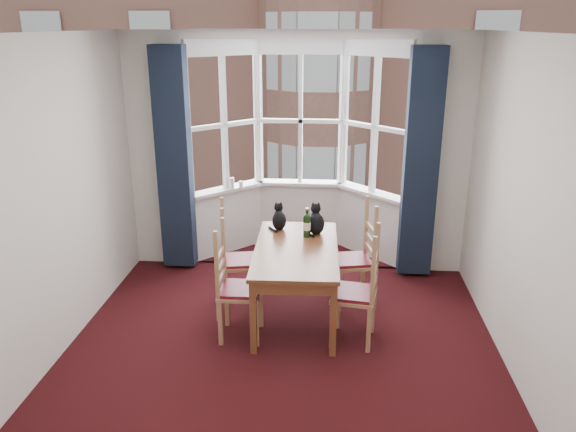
# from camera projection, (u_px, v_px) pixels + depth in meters

# --- Properties ---
(floor) EXTENTS (4.50, 4.50, 0.00)m
(floor) POSITION_uv_depth(u_px,v_px,m) (279.00, 367.00, 4.93)
(floor) COLOR black
(floor) RESTS_ON ground
(ceiling) EXTENTS (4.50, 4.50, 0.00)m
(ceiling) POSITION_uv_depth(u_px,v_px,m) (277.00, 33.00, 4.02)
(ceiling) COLOR white
(ceiling) RESTS_ON floor
(wall_left) EXTENTS (0.00, 4.50, 4.50)m
(wall_left) POSITION_uv_depth(u_px,v_px,m) (37.00, 211.00, 4.63)
(wall_left) COLOR silver
(wall_left) RESTS_ON floor
(wall_right) EXTENTS (0.00, 4.50, 4.50)m
(wall_right) POSITION_uv_depth(u_px,v_px,m) (536.00, 224.00, 4.32)
(wall_right) COLOR silver
(wall_right) RESTS_ON floor
(wall_near) EXTENTS (4.00, 0.00, 4.00)m
(wall_near) POSITION_uv_depth(u_px,v_px,m) (226.00, 392.00, 2.35)
(wall_near) COLOR silver
(wall_near) RESTS_ON floor
(wall_back_pier_left) EXTENTS (0.70, 0.12, 2.80)m
(wall_back_pier_left) POSITION_uv_depth(u_px,v_px,m) (159.00, 152.00, 6.72)
(wall_back_pier_left) COLOR silver
(wall_back_pier_left) RESTS_ON floor
(wall_back_pier_right) EXTENTS (0.70, 0.12, 2.80)m
(wall_back_pier_right) POSITION_uv_depth(u_px,v_px,m) (439.00, 157.00, 6.47)
(wall_back_pier_right) COLOR silver
(wall_back_pier_right) RESTS_ON floor
(bay_window) EXTENTS (2.76, 0.94, 2.80)m
(bay_window) POSITION_uv_depth(u_px,v_px,m) (299.00, 146.00, 7.07)
(bay_window) COLOR white
(bay_window) RESTS_ON floor
(curtain_left) EXTENTS (0.38, 0.22, 2.60)m
(curtain_left) POSITION_uv_depth(u_px,v_px,m) (174.00, 160.00, 6.55)
(curtain_left) COLOR #161F31
(curtain_left) RESTS_ON floor
(curtain_right) EXTENTS (0.38, 0.22, 2.60)m
(curtain_right) POSITION_uv_depth(u_px,v_px,m) (421.00, 165.00, 6.33)
(curtain_right) COLOR #161F31
(curtain_right) RESTS_ON floor
(dining_table) EXTENTS (0.86, 1.55, 0.76)m
(dining_table) POSITION_uv_depth(u_px,v_px,m) (296.00, 256.00, 5.59)
(dining_table) COLOR brown
(dining_table) RESTS_ON floor
(chair_left_near) EXTENTS (0.41, 0.43, 0.92)m
(chair_left_near) POSITION_uv_depth(u_px,v_px,m) (231.00, 291.00, 5.30)
(chair_left_near) COLOR #AA7C52
(chair_left_near) RESTS_ON floor
(chair_left_far) EXTENTS (0.47, 0.49, 0.92)m
(chair_left_far) POSITION_uv_depth(u_px,v_px,m) (233.00, 262.00, 5.92)
(chair_left_far) COLOR #AA7C52
(chair_left_far) RESTS_ON floor
(chair_right_near) EXTENTS (0.46, 0.48, 0.92)m
(chair_right_near) POSITION_uv_depth(u_px,v_px,m) (364.00, 296.00, 5.20)
(chair_right_near) COLOR #AA7C52
(chair_right_near) RESTS_ON floor
(chair_right_far) EXTENTS (0.48, 0.49, 0.92)m
(chair_right_far) POSITION_uv_depth(u_px,v_px,m) (361.00, 261.00, 5.96)
(chair_right_far) COLOR #AA7C52
(chair_right_far) RESTS_ON floor
(cat_left) EXTENTS (0.19, 0.24, 0.30)m
(cat_left) POSITION_uv_depth(u_px,v_px,m) (279.00, 219.00, 6.04)
(cat_left) COLOR black
(cat_left) RESTS_ON dining_table
(cat_right) EXTENTS (0.20, 0.26, 0.33)m
(cat_right) POSITION_uv_depth(u_px,v_px,m) (316.00, 222.00, 5.91)
(cat_right) COLOR black
(cat_right) RESTS_ON dining_table
(wine_bottle) EXTENTS (0.08, 0.08, 0.31)m
(wine_bottle) POSITION_uv_depth(u_px,v_px,m) (307.00, 224.00, 5.81)
(wine_bottle) COLOR black
(wine_bottle) RESTS_ON dining_table
(candle_tall) EXTENTS (0.06, 0.06, 0.14)m
(candle_tall) POSITION_uv_depth(u_px,v_px,m) (232.00, 183.00, 7.14)
(candle_tall) COLOR white
(candle_tall) RESTS_ON bay_window
(candle_short) EXTENTS (0.06, 0.06, 0.09)m
(candle_short) POSITION_uv_depth(u_px,v_px,m) (241.00, 185.00, 7.17)
(candle_short) COLOR white
(candle_short) RESTS_ON bay_window
(street) EXTENTS (80.00, 80.00, 0.00)m
(street) POSITION_uv_depth(u_px,v_px,m) (326.00, 164.00, 37.28)
(street) COLOR #333335
(street) RESTS_ON ground
(tenement_building) EXTENTS (18.40, 7.80, 15.20)m
(tenement_building) POSITION_uv_depth(u_px,v_px,m) (321.00, 66.00, 17.61)
(tenement_building) COLOR #A36854
(tenement_building) RESTS_ON street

